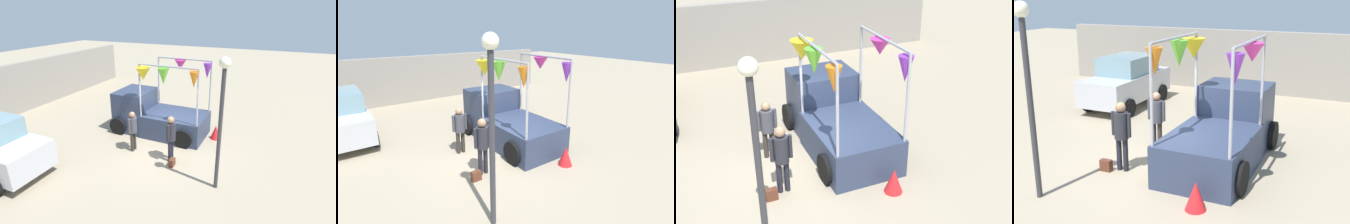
% 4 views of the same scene
% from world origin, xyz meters
% --- Properties ---
extents(ground_plane, '(60.00, 60.00, 0.00)m').
position_xyz_m(ground_plane, '(0.00, 0.00, 0.00)').
color(ground_plane, gray).
extents(vendor_truck, '(2.39, 4.03, 3.23)m').
position_xyz_m(vendor_truck, '(1.28, 1.05, 0.87)').
color(vendor_truck, '#2D3851').
rests_on(vendor_truck, ground).
extents(parked_car, '(1.88, 4.00, 1.88)m').
position_xyz_m(parked_car, '(-3.75, 4.60, 0.94)').
color(parked_car, '#B7B7BC').
rests_on(parked_car, ground).
extents(person_customer, '(0.53, 0.34, 1.71)m').
position_xyz_m(person_customer, '(-0.71, -0.62, 1.04)').
color(person_customer, black).
rests_on(person_customer, ground).
extents(person_vendor, '(0.53, 0.34, 1.61)m').
position_xyz_m(person_vendor, '(-0.62, 1.01, 0.97)').
color(person_vendor, '#2D2823').
rests_on(person_vendor, ground).
extents(handbag, '(0.28, 0.16, 0.28)m').
position_xyz_m(handbag, '(-1.06, -0.82, 0.14)').
color(handbag, '#592D1E').
rests_on(handbag, ground).
extents(street_lamp, '(0.32, 0.32, 4.04)m').
position_xyz_m(street_lamp, '(-1.60, -2.52, 2.63)').
color(street_lamp, '#333338').
rests_on(street_lamp, ground).
extents(brick_boundary_wall, '(18.00, 0.36, 2.60)m').
position_xyz_m(brick_boundary_wall, '(0.00, 8.70, 1.30)').
color(brick_boundary_wall, gray).
rests_on(brick_boundary_wall, ground).
extents(folded_kite_bundle_crimson, '(0.58, 0.58, 0.60)m').
position_xyz_m(folded_kite_bundle_crimson, '(1.64, -1.68, 0.30)').
color(folded_kite_bundle_crimson, red).
rests_on(folded_kite_bundle_crimson, ground).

